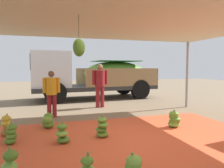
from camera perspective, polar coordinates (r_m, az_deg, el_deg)
ground_plane at (r=7.73m, az=-3.32°, el=-7.88°), size 40.00×40.00×0.00m
tarp_orange at (r=4.96m, az=5.10°, el=-14.84°), size 6.44×4.34×0.01m
tent_canopy at (r=4.72m, az=5.66°, el=16.99°), size 8.00×7.00×2.75m
banana_bunch_1 at (r=6.14m, az=-16.55°, el=-9.35°), size 0.41×0.41×0.43m
banana_bunch_3 at (r=6.21m, az=16.07°, el=-9.03°), size 0.41×0.43×0.48m
banana_bunch_4 at (r=5.78m, az=-25.95°, el=-10.02°), size 0.41×0.36×0.54m
banana_bunch_5 at (r=5.16m, az=-2.63°, el=-11.48°), size 0.39×0.40×0.53m
banana_bunch_6 at (r=5.19m, az=-25.08°, el=-12.01°), size 0.33×0.32×0.48m
banana_bunch_9 at (r=4.90m, az=-12.95°, el=-12.75°), size 0.38×0.38×0.47m
cargo_truck_main at (r=11.45m, az=-5.36°, el=2.38°), size 6.51×2.78×2.40m
worker_0 at (r=7.40m, az=-15.66°, el=-1.59°), size 0.56×0.34×1.53m
worker_1 at (r=8.88m, az=-3.20°, el=0.49°), size 0.65×0.40×1.78m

